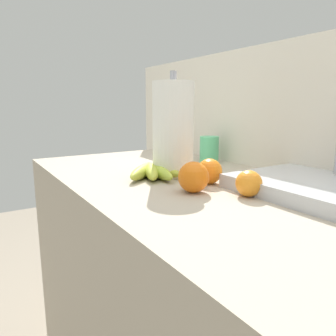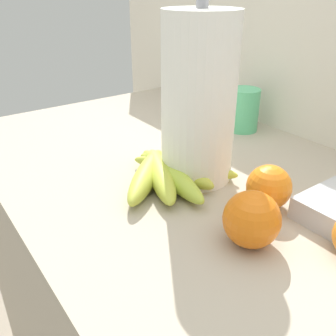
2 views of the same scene
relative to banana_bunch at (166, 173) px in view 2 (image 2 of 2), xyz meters
name	(u,v)px [view 2 (image 2 of 2)]	position (x,y,z in m)	size (l,w,h in m)	color
banana_bunch	(166,173)	(0.00, 0.00, 0.00)	(0.22, 0.24, 0.04)	#B5BD3F
orange_center	(252,219)	(0.21, -0.01, 0.02)	(0.08, 0.08, 0.08)	orange
orange_far_right	(269,187)	(0.16, 0.09, 0.02)	(0.07, 0.07, 0.07)	orange
paper_towel_roll	(199,100)	(0.01, 0.06, 0.13)	(0.13, 0.13, 0.32)	white
mug	(244,110)	(-0.11, 0.31, 0.03)	(0.07, 0.07, 0.10)	#56BF83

